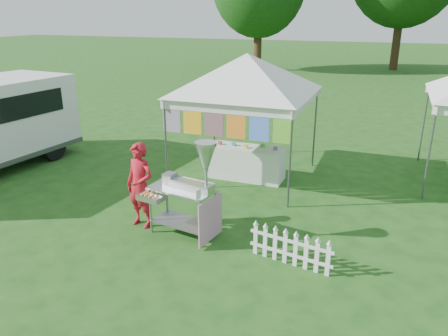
% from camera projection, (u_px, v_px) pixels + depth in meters
% --- Properties ---
extents(ground, '(120.00, 120.00, 0.00)m').
position_uv_depth(ground, '(183.00, 240.00, 7.86)').
color(ground, '#1C4915').
rests_on(ground, ground).
extents(canopy_main, '(4.24, 4.24, 3.45)m').
position_uv_depth(canopy_main, '(247.00, 54.00, 9.92)').
color(canopy_main, '#59595E').
rests_on(canopy_main, ground).
extents(donut_cart, '(1.42, 0.88, 1.83)m').
position_uv_depth(donut_cart, '(190.00, 182.00, 7.63)').
color(donut_cart, gray).
rests_on(donut_cart, ground).
extents(vendor, '(0.66, 0.50, 1.64)m').
position_uv_depth(vendor, '(140.00, 185.00, 8.15)').
color(vendor, '#B51624').
rests_on(vendor, ground).
extents(picket_fence, '(1.42, 0.29, 0.56)m').
position_uv_depth(picket_fence, '(290.00, 249.00, 7.01)').
color(picket_fence, silver).
rests_on(picket_fence, ground).
extents(display_table, '(1.80, 0.70, 0.79)m').
position_uv_depth(display_table, '(247.00, 163.00, 10.70)').
color(display_table, white).
rests_on(display_table, ground).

